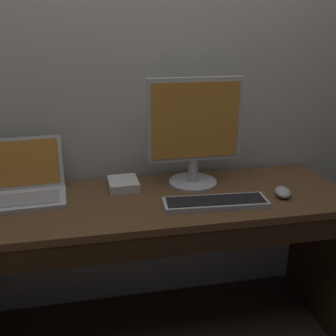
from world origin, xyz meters
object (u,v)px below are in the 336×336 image
object	(u,v)px
laptop_silver	(26,186)
external_drive_box	(123,184)
computer_mouse	(283,192)
external_monitor	(195,131)
wired_keyboard	(215,202)

from	to	relation	value
laptop_silver	external_drive_box	bearing A→B (deg)	3.18
computer_mouse	external_drive_box	size ratio (longest dim) A/B	0.67
external_monitor	wired_keyboard	bearing A→B (deg)	-81.97
computer_mouse	laptop_silver	bearing A→B (deg)	-177.44
laptop_silver	computer_mouse	bearing A→B (deg)	-10.66
laptop_silver	external_monitor	xyz separation A→B (m)	(0.78, 0.00, 0.22)
external_monitor	computer_mouse	world-z (taller)	external_monitor
laptop_silver	wired_keyboard	xyz separation A→B (m)	(0.81, -0.24, -0.04)
external_drive_box	external_monitor	bearing A→B (deg)	-3.48
wired_keyboard	computer_mouse	xyz separation A→B (m)	(0.33, 0.03, 0.01)
external_monitor	computer_mouse	xyz separation A→B (m)	(0.36, -0.22, -0.25)
wired_keyboard	computer_mouse	distance (m)	0.33
external_drive_box	laptop_silver	bearing A→B (deg)	-176.82
wired_keyboard	laptop_silver	bearing A→B (deg)	163.42
external_monitor	external_drive_box	distance (m)	0.42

